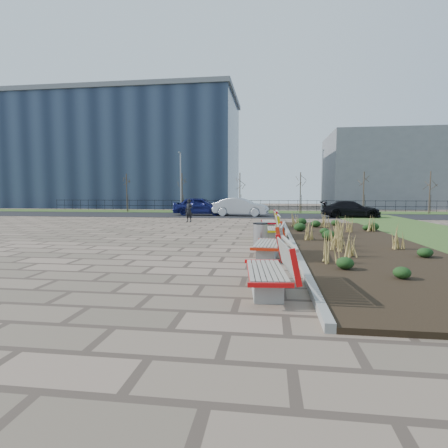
# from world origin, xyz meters

# --- Properties ---
(ground) EXTENTS (120.00, 120.00, 0.00)m
(ground) POSITION_xyz_m (0.00, 0.00, 0.00)
(ground) COLOR #7F6857
(ground) RESTS_ON ground
(planting_bed) EXTENTS (4.50, 18.00, 0.10)m
(planting_bed) POSITION_xyz_m (6.25, 5.00, 0.05)
(planting_bed) COLOR black
(planting_bed) RESTS_ON ground
(planting_curb) EXTENTS (0.16, 18.00, 0.15)m
(planting_curb) POSITION_xyz_m (3.92, 5.00, 0.07)
(planting_curb) COLOR gray
(planting_curb) RESTS_ON ground
(grass_verge_far) EXTENTS (80.00, 5.00, 0.04)m
(grass_verge_far) POSITION_xyz_m (0.00, 28.00, 0.02)
(grass_verge_far) COLOR #33511E
(grass_verge_far) RESTS_ON ground
(road) EXTENTS (80.00, 7.00, 0.02)m
(road) POSITION_xyz_m (0.00, 22.00, 0.01)
(road) COLOR black
(road) RESTS_ON ground
(bench_a) EXTENTS (1.09, 2.18, 1.00)m
(bench_a) POSITION_xyz_m (3.00, -2.06, 0.50)
(bench_a) COLOR red
(bench_a) RESTS_ON ground
(bench_b) EXTENTS (1.07, 2.17, 1.00)m
(bench_b) POSITION_xyz_m (3.00, 1.69, 0.50)
(bench_b) COLOR red
(bench_b) RESTS_ON ground
(bench_c) EXTENTS (0.98, 2.13, 1.00)m
(bench_c) POSITION_xyz_m (3.00, 6.23, 0.50)
(bench_c) COLOR #D1C60B
(bench_c) RESTS_ON ground
(bench_d) EXTENTS (1.00, 2.14, 1.00)m
(bench_d) POSITION_xyz_m (3.00, 10.08, 0.50)
(bench_d) COLOR red
(bench_d) RESTS_ON ground
(litter_bin) EXTENTS (0.52, 0.52, 0.86)m
(litter_bin) POSITION_xyz_m (2.72, 3.86, 0.43)
(litter_bin) COLOR #B2B2B7
(litter_bin) RESTS_ON ground
(pedestrian) EXTENTS (0.67, 0.56, 1.58)m
(pedestrian) POSITION_xyz_m (-2.43, 14.44, 0.79)
(pedestrian) COLOR black
(pedestrian) RESTS_ON ground
(car_blue) EXTENTS (4.74, 1.96, 1.61)m
(car_blue) POSITION_xyz_m (-3.13, 21.65, 0.82)
(car_blue) COLOR #121650
(car_blue) RESTS_ON road
(car_silver) EXTENTS (4.87, 2.12, 1.56)m
(car_silver) POSITION_xyz_m (0.54, 21.17, 0.80)
(car_silver) COLOR #AFB2B7
(car_silver) RESTS_ON road
(car_black) EXTENTS (4.66, 2.00, 1.34)m
(car_black) POSITION_xyz_m (9.47, 20.29, 0.69)
(car_black) COLOR black
(car_black) RESTS_ON road
(tree_a) EXTENTS (1.40, 1.40, 4.00)m
(tree_a) POSITION_xyz_m (-12.00, 26.50, 2.04)
(tree_a) COLOR #4C3D2D
(tree_a) RESTS_ON grass_verge_far
(tree_b) EXTENTS (1.40, 1.40, 4.00)m
(tree_b) POSITION_xyz_m (-6.00, 26.50, 2.04)
(tree_b) COLOR #4C3D2D
(tree_b) RESTS_ON grass_verge_far
(tree_c) EXTENTS (1.40, 1.40, 4.00)m
(tree_c) POSITION_xyz_m (0.00, 26.50, 2.04)
(tree_c) COLOR #4C3D2D
(tree_c) RESTS_ON grass_verge_far
(tree_d) EXTENTS (1.40, 1.40, 4.00)m
(tree_d) POSITION_xyz_m (6.00, 26.50, 2.04)
(tree_d) COLOR #4C3D2D
(tree_d) RESTS_ON grass_verge_far
(tree_e) EXTENTS (1.40, 1.40, 4.00)m
(tree_e) POSITION_xyz_m (12.00, 26.50, 2.04)
(tree_e) COLOR #4C3D2D
(tree_e) RESTS_ON grass_verge_far
(tree_f) EXTENTS (1.40, 1.40, 4.00)m
(tree_f) POSITION_xyz_m (18.00, 26.50, 2.04)
(tree_f) COLOR #4C3D2D
(tree_f) RESTS_ON grass_verge_far
(lamp_west) EXTENTS (0.24, 0.60, 6.00)m
(lamp_west) POSITION_xyz_m (-6.00, 26.00, 3.04)
(lamp_west) COLOR gray
(lamp_west) RESTS_ON grass_verge_far
(lamp_east) EXTENTS (0.24, 0.60, 6.00)m
(lamp_east) POSITION_xyz_m (8.00, 26.00, 3.04)
(lamp_east) COLOR gray
(lamp_east) RESTS_ON grass_verge_far
(railing_fence) EXTENTS (44.00, 0.10, 1.20)m
(railing_fence) POSITION_xyz_m (0.00, 29.50, 0.64)
(railing_fence) COLOR black
(railing_fence) RESTS_ON grass_verge_far
(building_glass) EXTENTS (40.00, 14.00, 15.00)m
(building_glass) POSITION_xyz_m (-22.00, 40.00, 7.50)
(building_glass) COLOR #192338
(building_glass) RESTS_ON ground
(building_grey) EXTENTS (18.00, 12.00, 10.00)m
(building_grey) POSITION_xyz_m (20.00, 42.00, 5.00)
(building_grey) COLOR slate
(building_grey) RESTS_ON ground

